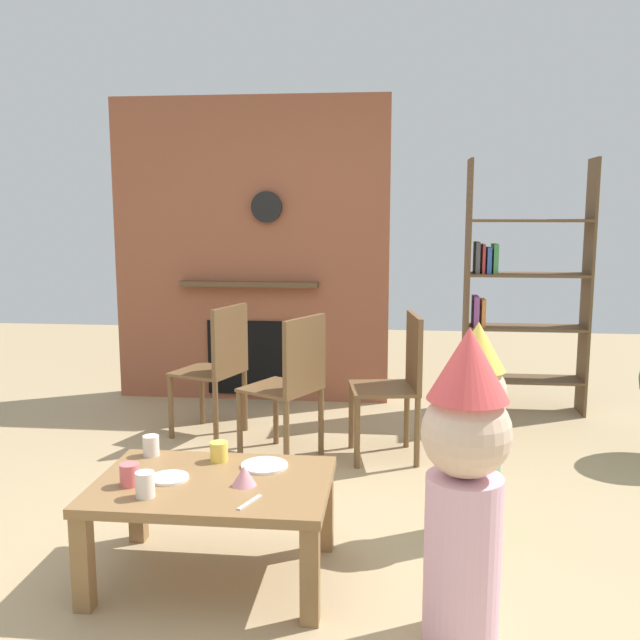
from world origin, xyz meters
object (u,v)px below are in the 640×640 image
paper_plate_rear (264,465)px  paper_plate_front (169,478)px  coffee_table (213,496)px  dining_chair_left (219,363)px  bookshelf (515,298)px  paper_cup_near_right (145,485)px  child_with_cone_hat (465,478)px  child_in_pink (475,424)px  birthday_cake_slice (244,476)px  dining_chair_middle (292,379)px  paper_cup_near_left (130,475)px  dining_chair_right (399,377)px  paper_cup_center (151,446)px  paper_cup_far_left (219,452)px

paper_plate_rear → paper_plate_front: bearing=-153.5°
paper_plate_front → coffee_table: bearing=1.9°
paper_plate_front → dining_chair_left: size_ratio=0.18×
bookshelf → dining_chair_left: 2.26m
paper_cup_near_right → child_with_cone_hat: bearing=-6.2°
bookshelf → child_in_pink: (-0.52, -2.15, -0.33)m
coffee_table → child_with_cone_hat: child_with_cone_hat is taller
birthday_cake_slice → paper_plate_rear: bearing=78.3°
child_with_cone_hat → dining_chair_middle: child_with_cone_hat is taller
paper_cup_near_left → birthday_cake_slice: (0.46, 0.05, -0.00)m
dining_chair_left → dining_chair_middle: 0.69m
child_with_cone_hat → child_in_pink: bearing=-80.8°
bookshelf → birthday_cake_slice: (-1.50, -2.70, -0.40)m
paper_plate_rear → child_with_cone_hat: 0.96m
paper_plate_rear → dining_chair_right: size_ratio=0.23×
coffee_table → paper_cup_center: bearing=143.6°
child_with_cone_hat → dining_chair_middle: (-0.86, 1.75, -0.09)m
child_in_pink → child_with_cone_hat: bearing=56.3°
paper_cup_center → child_with_cone_hat: bearing=-23.5°
paper_cup_near_left → paper_cup_near_right: bearing=-45.7°
birthday_cake_slice → coffee_table: bearing=165.7°
coffee_table → child_in_pink: (1.12, 0.52, 0.18)m
coffee_table → paper_cup_near_left: paper_cup_near_left is taller
bookshelf → birthday_cake_slice: 3.12m
birthday_cake_slice → child_in_pink: 1.13m
paper_cup_far_left → dining_chair_left: bearing=104.1°
paper_cup_center → birthday_cake_slice: size_ratio=0.92×
child_with_cone_hat → dining_chair_middle: size_ratio=1.27×
paper_cup_near_right → dining_chair_right: bearing=60.4°
dining_chair_left → dining_chair_right: 1.23m
paper_cup_near_left → dining_chair_middle: size_ratio=0.10×
child_with_cone_hat → dining_chair_left: (-1.42, 2.15, -0.09)m
paper_cup_near_right → paper_plate_rear: bearing=42.4°
coffee_table → paper_plate_front: paper_plate_front is taller
paper_cup_center → paper_cup_near_left: bearing=-84.5°
paper_cup_near_right → paper_plate_front: bearing=79.1°
dining_chair_middle → dining_chair_right: bearing=-141.0°
coffee_table → child_in_pink: 1.25m
paper_cup_near_left → dining_chair_middle: 1.58m
paper_cup_near_left → paper_cup_center: bearing=95.5°
paper_plate_rear → child_in_pink: bearing=20.1°
coffee_table → paper_cup_near_left: size_ratio=10.70×
bookshelf → dining_chair_left: bookshelf is taller
paper_plate_front → paper_plate_rear: same height
child_in_pink → dining_chair_middle: size_ratio=1.14×
paper_cup_center → birthday_cake_slice: (0.49, -0.30, -0.01)m
bookshelf → coffee_table: (-1.64, -2.67, -0.51)m
child_in_pink → paper_cup_far_left: bearing=-10.7°
paper_plate_rear → dining_chair_middle: dining_chair_middle is taller
paper_cup_near_left → birthday_cake_slice: size_ratio=0.90×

